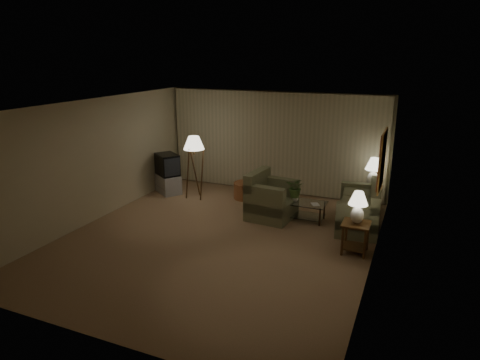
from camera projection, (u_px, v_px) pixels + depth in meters
name	position (u px, v px, depth m)	size (l,w,h in m)	color
ground	(218.00, 238.00, 8.72)	(7.00, 7.00, 0.00)	#A6765B
room_shell	(248.00, 141.00, 9.55)	(6.04, 7.02, 2.72)	beige
sofa	(358.00, 210.00, 9.25)	(1.86, 1.21, 0.75)	#80815B
armchair	(272.00, 200.00, 9.71)	(1.17, 1.13, 0.84)	#80815B
side_table_near	(356.00, 233.00, 8.00)	(0.50, 0.50, 0.60)	#3D2310
side_table_far	(371.00, 195.00, 10.17)	(0.48, 0.40, 0.60)	#3D2310
table_lamp_near	(358.00, 205.00, 7.84)	(0.36, 0.36, 0.62)	silver
table_lamp_far	(374.00, 170.00, 10.00)	(0.40, 0.40, 0.70)	silver
coffee_table	(302.00, 208.00, 9.65)	(1.08, 0.59, 0.41)	silver
tv_cabinet	(168.00, 184.00, 11.52)	(0.89, 0.82, 0.50)	#A3A4A6
crt_tv	(167.00, 164.00, 11.37)	(0.82, 0.77, 0.57)	black
floor_lamp	(195.00, 166.00, 10.91)	(0.53, 0.53, 1.63)	#3D2310
ottoman	(246.00, 190.00, 11.08)	(0.63, 0.63, 0.42)	#9E5935
vase	(295.00, 198.00, 9.65)	(0.14, 0.14, 0.14)	white
flowers	(296.00, 185.00, 9.56)	(0.41, 0.36, 0.46)	#486D30
book	(312.00, 205.00, 9.43)	(0.16, 0.22, 0.02)	olive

